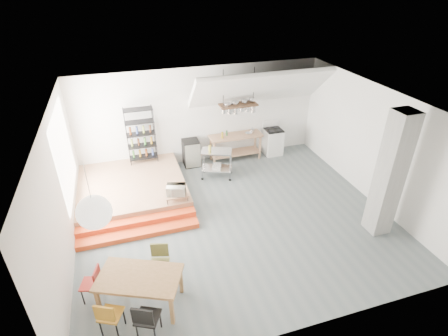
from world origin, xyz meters
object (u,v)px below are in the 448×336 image
object	(u,v)px
stove	(273,141)
dining_table	(139,279)
mini_fridge	(191,153)
rolling_cart	(217,160)

from	to	relation	value
stove	dining_table	xyz separation A→B (m)	(-5.13, -5.20, 0.18)
stove	mini_fridge	world-z (taller)	stove
rolling_cart	dining_table	bearing A→B (deg)	-101.65
stove	mini_fridge	bearing A→B (deg)	179.15
stove	dining_table	bearing A→B (deg)	-134.62
dining_table	mini_fridge	xyz separation A→B (m)	(2.19, 5.24, -0.21)
dining_table	rolling_cart	size ratio (longest dim) A/B	1.69
stove	rolling_cart	distance (m)	2.55
dining_table	mini_fridge	distance (m)	5.69
dining_table	mini_fridge	size ratio (longest dim) A/B	1.99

